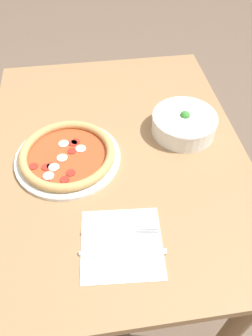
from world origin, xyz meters
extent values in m
plane|color=brown|center=(0.00, 0.00, 0.00)|extent=(8.00, 8.00, 0.00)
cube|color=#99724C|center=(0.00, 0.00, 0.71)|extent=(1.04, 0.79, 0.03)
cylinder|color=olive|center=(-0.45, -0.32, 0.35)|extent=(0.06, 0.06, 0.69)
cylinder|color=olive|center=(-0.45, 0.32, 0.35)|extent=(0.06, 0.06, 0.69)
cylinder|color=olive|center=(0.45, 0.32, 0.35)|extent=(0.06, 0.06, 0.69)
cylinder|color=white|center=(0.02, -0.15, 0.73)|extent=(0.31, 0.31, 0.01)
torus|color=tan|center=(0.02, -0.15, 0.75)|extent=(0.28, 0.28, 0.03)
cylinder|color=#B74723|center=(0.02, -0.15, 0.74)|extent=(0.25, 0.25, 0.01)
cylinder|color=maroon|center=(0.11, -0.21, 0.74)|extent=(0.03, 0.03, 0.00)
cylinder|color=maroon|center=(0.12, -0.16, 0.74)|extent=(0.03, 0.03, 0.00)
cylinder|color=maroon|center=(0.06, -0.20, 0.74)|extent=(0.03, 0.03, 0.00)
cylinder|color=maroon|center=(0.09, -0.14, 0.74)|extent=(0.03, 0.03, 0.00)
cylinder|color=maroon|center=(-0.03, -0.13, 0.74)|extent=(0.03, 0.03, 0.00)
cylinder|color=maroon|center=(0.06, -0.21, 0.74)|extent=(0.03, 0.03, 0.00)
cylinder|color=maroon|center=(0.07, -0.19, 0.74)|extent=(0.03, 0.03, 0.00)
cylinder|color=maroon|center=(0.01, -0.14, 0.74)|extent=(0.03, 0.03, 0.00)
cylinder|color=maroon|center=(-0.03, -0.12, 0.74)|extent=(0.03, 0.03, 0.00)
cylinder|color=maroon|center=(0.05, -0.25, 0.74)|extent=(0.03, 0.03, 0.00)
ellipsoid|color=silver|center=(0.06, -0.19, 0.74)|extent=(0.03, 0.03, 0.01)
ellipsoid|color=silver|center=(0.03, -0.17, 0.74)|extent=(0.03, 0.03, 0.01)
ellipsoid|color=silver|center=(0.10, -0.20, 0.74)|extent=(0.03, 0.03, 0.01)
ellipsoid|color=silver|center=(0.00, -0.11, 0.74)|extent=(0.03, 0.03, 0.01)
ellipsoid|color=silver|center=(-0.03, -0.16, 0.74)|extent=(0.03, 0.03, 0.01)
cylinder|color=white|center=(-0.05, 0.22, 0.75)|extent=(0.20, 0.20, 0.06)
torus|color=white|center=(-0.05, 0.22, 0.78)|extent=(0.21, 0.21, 0.01)
ellipsoid|color=tan|center=(-0.01, 0.19, 0.77)|extent=(0.03, 0.04, 0.02)
ellipsoid|color=#998466|center=(-0.03, 0.27, 0.77)|extent=(0.02, 0.03, 0.02)
ellipsoid|color=tan|center=(-0.01, 0.15, 0.78)|extent=(0.04, 0.03, 0.02)
ellipsoid|color=tan|center=(-0.07, 0.17, 0.77)|extent=(0.04, 0.04, 0.02)
ellipsoid|color=tan|center=(-0.02, 0.23, 0.78)|extent=(0.04, 0.03, 0.02)
ellipsoid|color=tan|center=(-0.12, 0.25, 0.77)|extent=(0.03, 0.04, 0.02)
sphere|color=#388433|center=(-0.06, 0.22, 0.79)|extent=(0.03, 0.03, 0.03)
ellipsoid|color=yellow|center=(-0.09, 0.17, 0.78)|extent=(0.04, 0.02, 0.02)
cube|color=white|center=(0.32, -0.03, 0.72)|extent=(0.21, 0.21, 0.00)
cube|color=silver|center=(0.29, -0.06, 0.73)|extent=(0.02, 0.13, 0.00)
cube|color=silver|center=(0.31, 0.04, 0.73)|extent=(0.01, 0.06, 0.00)
cube|color=silver|center=(0.30, 0.04, 0.73)|extent=(0.01, 0.06, 0.00)
cube|color=silver|center=(0.30, 0.04, 0.73)|extent=(0.01, 0.06, 0.00)
cube|color=silver|center=(0.30, 0.04, 0.73)|extent=(0.01, 0.06, 0.00)
cube|color=silver|center=(0.34, -0.09, 0.73)|extent=(0.02, 0.08, 0.01)
cube|color=silver|center=(0.35, 0.01, 0.73)|extent=(0.03, 0.13, 0.00)
camera|label=1|loc=(0.71, -0.07, 1.44)|focal=35.00mm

